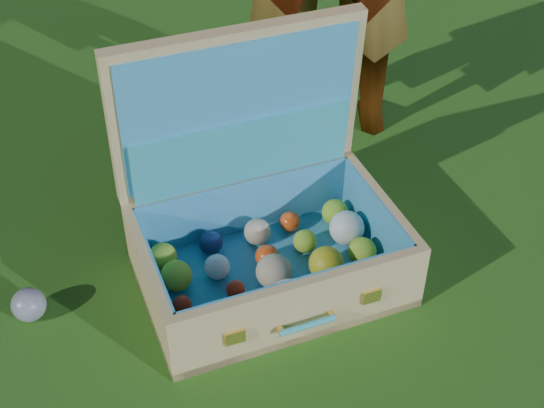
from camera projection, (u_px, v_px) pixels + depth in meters
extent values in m
plane|color=#215114|center=(220.00, 339.00, 1.60)|extent=(60.00, 60.00, 0.00)
sphere|color=#385F92|center=(29.00, 305.00, 1.63)|extent=(0.08, 0.08, 0.08)
cube|color=tan|center=(271.00, 279.00, 1.72)|extent=(0.67, 0.58, 0.02)
cube|color=tan|center=(302.00, 311.00, 1.55)|extent=(0.53, 0.25, 0.17)
cube|color=tan|center=(243.00, 207.00, 1.81)|extent=(0.53, 0.25, 0.17)
cube|color=tan|center=(150.00, 288.00, 1.60)|extent=(0.16, 0.32, 0.17)
cube|color=tan|center=(380.00, 226.00, 1.75)|extent=(0.16, 0.32, 0.17)
cube|color=teal|center=(271.00, 275.00, 1.72)|extent=(0.62, 0.52, 0.01)
cube|color=teal|center=(300.00, 303.00, 1.55)|extent=(0.48, 0.22, 0.15)
cube|color=teal|center=(245.00, 207.00, 1.79)|extent=(0.48, 0.22, 0.15)
cube|color=teal|center=(156.00, 283.00, 1.60)|extent=(0.14, 0.31, 0.15)
cube|color=teal|center=(376.00, 224.00, 1.74)|extent=(0.14, 0.31, 0.15)
cube|color=tan|center=(238.00, 106.00, 1.64)|extent=(0.54, 0.28, 0.38)
cube|color=teal|center=(241.00, 111.00, 1.63)|extent=(0.49, 0.24, 0.34)
cube|color=teal|center=(242.00, 152.00, 1.69)|extent=(0.48, 0.23, 0.16)
cube|color=#F2C659|center=(235.00, 337.00, 1.50)|extent=(0.04, 0.02, 0.03)
cube|color=#F2C659|center=(372.00, 296.00, 1.58)|extent=(0.04, 0.02, 0.03)
cylinder|color=teal|center=(308.00, 325.00, 1.54)|extent=(0.12, 0.06, 0.01)
cube|color=#F2C659|center=(280.00, 331.00, 1.53)|extent=(0.02, 0.02, 0.01)
cube|color=#F2C659|center=(331.00, 315.00, 1.56)|extent=(0.02, 0.02, 0.01)
sphere|color=#E94913|center=(192.00, 336.00, 1.54)|extent=(0.06, 0.06, 0.06)
sphere|color=gold|center=(246.00, 313.00, 1.58)|extent=(0.06, 0.06, 0.06)
sphere|color=silver|center=(289.00, 299.00, 1.60)|extent=(0.09, 0.09, 0.09)
sphere|color=#0E1E48|center=(339.00, 284.00, 1.64)|extent=(0.06, 0.06, 0.06)
sphere|color=#A1C730|center=(383.00, 278.00, 1.66)|extent=(0.07, 0.07, 0.07)
sphere|color=red|center=(182.00, 305.00, 1.61)|extent=(0.04, 0.04, 0.04)
sphere|color=red|center=(235.00, 290.00, 1.65)|extent=(0.04, 0.04, 0.04)
sphere|color=#C6B08C|center=(274.00, 272.00, 1.66)|extent=(0.08, 0.08, 0.08)
sphere|color=gold|center=(326.00, 263.00, 1.68)|extent=(0.08, 0.08, 0.08)
sphere|color=#A1C730|center=(362.00, 251.00, 1.73)|extent=(0.07, 0.07, 0.07)
sphere|color=#A1C730|center=(176.00, 276.00, 1.66)|extent=(0.07, 0.07, 0.07)
sphere|color=silver|center=(217.00, 267.00, 1.69)|extent=(0.06, 0.06, 0.06)
sphere|color=#E94913|center=(267.00, 256.00, 1.72)|extent=(0.05, 0.05, 0.05)
sphere|color=#A1C730|center=(305.00, 241.00, 1.76)|extent=(0.06, 0.06, 0.06)
sphere|color=silver|center=(347.00, 228.00, 1.77)|extent=(0.08, 0.08, 0.08)
sphere|color=#A1C730|center=(163.00, 257.00, 1.71)|extent=(0.07, 0.07, 0.07)
sphere|color=#0E1E48|center=(211.00, 243.00, 1.75)|extent=(0.06, 0.06, 0.06)
sphere|color=#C6B08C|center=(257.00, 232.00, 1.78)|extent=(0.06, 0.06, 0.06)
sphere|color=#E94913|center=(290.00, 222.00, 1.82)|extent=(0.05, 0.05, 0.05)
sphere|color=#A1C730|center=(335.00, 212.00, 1.83)|extent=(0.06, 0.06, 0.06)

